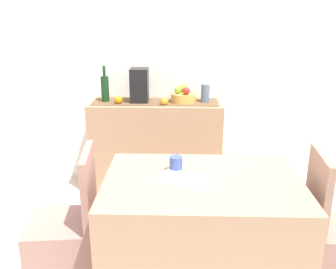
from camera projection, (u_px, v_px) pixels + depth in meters
ground_plane at (169, 243)px, 2.83m from camera, size 6.40×6.40×0.02m
room_wall_rear at (173, 46)px, 3.52m from camera, size 6.40×0.06×2.70m
sideboard_console at (156, 146)px, 3.57m from camera, size 1.22×0.42×0.87m
table_runner at (156, 102)px, 3.43m from camera, size 1.15×0.32×0.01m
fruit_bowl at (184, 97)px, 3.41m from camera, size 0.23×0.23×0.08m
apple_center at (186, 91)px, 3.33m from camera, size 0.07×0.07×0.07m
apple_rear at (184, 88)px, 3.42m from camera, size 0.08×0.08×0.08m
apple_front at (178, 90)px, 3.37m from camera, size 0.07×0.07×0.07m
wine_bottle at (105, 88)px, 3.41m from camera, size 0.07×0.07×0.33m
coffee_maker at (139, 85)px, 3.39m from camera, size 0.16×0.18×0.31m
ceramic_vase at (205, 93)px, 3.39m from camera, size 0.08×0.08×0.17m
orange_loose_near_bowl at (118, 100)px, 3.35m from camera, size 0.07×0.07×0.07m
orange_loose_mid at (164, 101)px, 3.31m from camera, size 0.07×0.07×0.07m
dining_table at (201, 235)px, 2.27m from camera, size 1.15×0.80×0.74m
open_book at (184, 180)px, 2.13m from camera, size 0.33×0.29×0.02m
coffee_cup at (176, 164)px, 2.26m from camera, size 0.08×0.08×0.10m
chair_near_window at (67, 247)px, 2.33m from camera, size 0.44×0.44×0.90m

